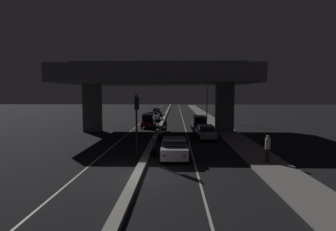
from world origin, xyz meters
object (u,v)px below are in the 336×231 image
street_lamp (206,91)px  pedestrian_on_sidewalk (268,148)px  car_white_second_oncoming (153,116)px  motorcycle_white_filtering_far (166,127)px  car_white_lead (174,148)px  car_grey_third (199,123)px  car_silver_second (206,132)px  car_dark_red_lead_oncoming (148,120)px  motorcycle_blue_filtering_near (154,147)px  motorcycle_black_filtering_mid (160,134)px  traffic_light_left_of_median (137,115)px  car_black_third_oncoming (157,112)px

street_lamp → pedestrian_on_sidewalk: bearing=-87.8°
car_white_second_oncoming → motorcycle_white_filtering_far: size_ratio=2.33×
car_white_lead → car_grey_third: 15.27m
car_silver_second → car_dark_red_lead_oncoming: 11.52m
car_white_lead → car_grey_third: (3.15, 14.94, 0.20)m
car_white_second_oncoming → motorcycle_blue_filtering_near: size_ratio=2.27×
car_silver_second → motorcycle_white_filtering_far: 6.84m
car_white_lead → pedestrian_on_sidewalk: pedestrian_on_sidewalk is taller
motorcycle_blue_filtering_near → motorcycle_white_filtering_far: size_ratio=1.03×
street_lamp → motorcycle_black_filtering_mid: size_ratio=4.73×
car_grey_third → motorcycle_black_filtering_mid: (-4.66, -6.98, -0.40)m
car_white_lead → pedestrian_on_sidewalk: (6.29, -1.24, 0.29)m
car_grey_third → traffic_light_left_of_median: bearing=157.4°
motorcycle_black_filtering_mid → car_white_lead: bearing=-167.9°
motorcycle_white_filtering_far → motorcycle_black_filtering_mid: bearing=173.3°
car_white_second_oncoming → motorcycle_white_filtering_far: (2.72, -13.34, -0.16)m
car_black_third_oncoming → motorcycle_blue_filtering_near: 36.70m
car_dark_red_lead_oncoming → car_white_lead: bearing=10.8°
car_white_second_oncoming → motorcycle_black_filtering_mid: 19.10m
motorcycle_black_filtering_mid → traffic_light_left_of_median: bearing=172.4°
street_lamp → motorcycle_black_filtering_mid: (-6.72, -18.42, -4.55)m
car_silver_second → pedestrian_on_sidewalk: pedestrian_on_sidewalk is taller
pedestrian_on_sidewalk → car_white_lead: bearing=168.8°
motorcycle_white_filtering_far → car_dark_red_lead_oncoming: bearing=30.1°
car_silver_second → car_black_third_oncoming: car_black_third_oncoming is taller
traffic_light_left_of_median → car_dark_red_lead_oncoming: traffic_light_left_of_median is taller
traffic_light_left_of_median → car_dark_red_lead_oncoming: (-0.96, 17.39, -2.20)m
car_dark_red_lead_oncoming → motorcycle_blue_filtering_near: car_dark_red_lead_oncoming is taller
car_black_third_oncoming → motorcycle_white_filtering_far: (2.81, -24.17, -0.21)m
car_grey_third → car_white_lead: bearing=167.1°
car_white_lead → motorcycle_black_filtering_mid: size_ratio=2.34×
traffic_light_left_of_median → motorcycle_white_filtering_far: bearing=83.2°
car_grey_third → car_black_third_oncoming: car_grey_third is taller
car_black_third_oncoming → motorcycle_black_filtering_mid: (2.45, -29.78, -0.24)m
pedestrian_on_sidewalk → traffic_light_left_of_median: bearing=171.5°
car_white_lead → car_grey_third: bearing=-12.7°
car_grey_third → pedestrian_on_sidewalk: pedestrian_on_sidewalk is taller
car_dark_red_lead_oncoming → car_white_second_oncoming: car_dark_red_lead_oncoming is taller
motorcycle_black_filtering_mid → pedestrian_on_sidewalk: size_ratio=1.02×
car_grey_third → pedestrian_on_sidewalk: 16.48m
traffic_light_left_of_median → car_white_lead: traffic_light_left_of_median is taller
traffic_light_left_of_median → street_lamp: street_lamp is taller
traffic_light_left_of_median → motorcycle_white_filtering_far: traffic_light_left_of_median is taller
street_lamp → car_grey_third: (-2.06, -11.44, -4.15)m
street_lamp → car_silver_second: 18.72m
motorcycle_blue_filtering_near → car_grey_third: bearing=-17.6°
traffic_light_left_of_median → car_silver_second: size_ratio=1.09×
car_grey_third → motorcycle_black_filtering_mid: bearing=145.4°
car_white_lead → car_grey_third: size_ratio=0.99×
car_black_third_oncoming → motorcycle_white_filtering_far: bearing=6.6°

